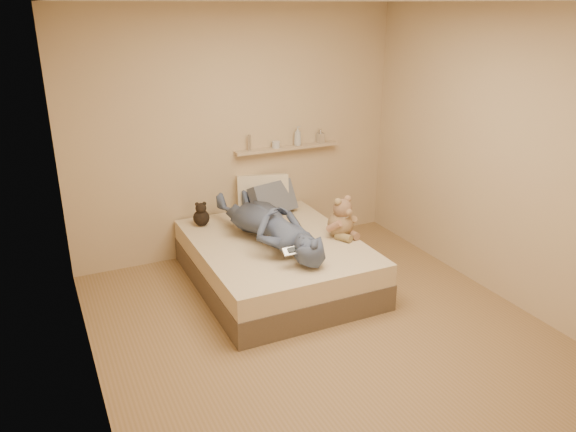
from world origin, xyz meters
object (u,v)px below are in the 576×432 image
person (269,224)px  wall_shelf (287,148)px  bed (276,262)px  dark_plush (201,215)px  pillow_grey (273,199)px  game_console (293,251)px  teddy_bear (342,220)px  pillow_cream (263,193)px

person → wall_shelf: bearing=-131.2°
bed → dark_plush: size_ratio=7.39×
dark_plush → wall_shelf: 1.22m
pillow_grey → wall_shelf: (0.27, 0.22, 0.48)m
game_console → wall_shelf: size_ratio=0.15×
teddy_bear → pillow_grey: teddy_bear is taller
bed → pillow_grey: pillow_grey is taller
game_console → pillow_cream: 1.46m
game_console → dark_plush: 1.35m
teddy_bear → person: 0.71m
dark_plush → person: 0.83m
game_console → teddy_bear: teddy_bear is taller
teddy_bear → person: size_ratio=0.26×
dark_plush → person: (0.46, -0.69, 0.08)m
person → dark_plush: bearing=-63.7°
pillow_cream → wall_shelf: (0.33, 0.08, 0.45)m
wall_shelf → bed: bearing=-121.2°
bed → teddy_bear: 0.76m
bed → dark_plush: dark_plush is taller
bed → dark_plush: bearing=127.4°
person → wall_shelf: 1.20m
pillow_cream → pillow_grey: pillow_cream is taller
dark_plush → wall_shelf: wall_shelf is taller
game_console → dark_plush: size_ratio=0.69×
pillow_grey → bed: bearing=-112.1°
bed → teddy_bear: teddy_bear is taller
pillow_cream → bed: bearing=-104.8°
person → pillow_grey: bearing=-123.7°
pillow_grey → wall_shelf: bearing=39.1°
pillow_cream → pillow_grey: bearing=-66.6°
pillow_grey → wall_shelf: wall_shelf is taller
game_console → person: bearing=86.4°
teddy_bear → dark_plush: bearing=143.0°
game_console → person: (0.04, 0.59, 0.03)m
bed → person: (-0.07, -0.01, 0.41)m
game_console → pillow_grey: bearing=73.4°
game_console → pillow_cream: (0.32, 1.42, 0.04)m
game_console → teddy_bear: size_ratio=0.43×
bed → pillow_cream: 0.96m
teddy_bear → wall_shelf: (-0.07, 1.09, 0.48)m
dark_plush → person: person is taller
bed → teddy_bear: (0.62, -0.18, 0.40)m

